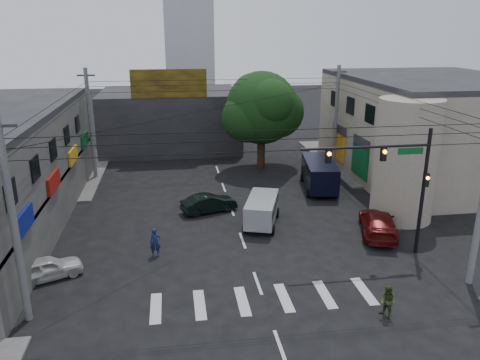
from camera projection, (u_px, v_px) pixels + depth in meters
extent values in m
plane|color=black|center=(248.00, 256.00, 26.24)|extent=(160.00, 160.00, 0.00)
cube|color=#514F4C|center=(10.00, 174.00, 40.64)|extent=(16.00, 16.00, 0.15)
cube|color=#514F4C|center=(400.00, 158.00, 45.66)|extent=(16.00, 16.00, 0.15)
cube|color=gray|center=(432.00, 129.00, 39.74)|extent=(14.00, 18.00, 8.00)
cylinder|color=gray|center=(405.00, 160.00, 30.30)|extent=(4.00, 4.00, 8.00)
cube|color=#232326|center=(171.00, 120.00, 49.22)|extent=(14.00, 10.00, 6.00)
cube|color=olive|center=(169.00, 83.00, 43.28)|extent=(7.00, 0.30, 2.60)
cylinder|color=black|center=(261.00, 144.00, 42.11)|extent=(0.70, 0.70, 4.40)
sphere|color=black|center=(262.00, 108.00, 41.09)|extent=(6.40, 6.40, 6.40)
cylinder|color=black|center=(423.00, 193.00, 25.51)|extent=(0.20, 0.20, 7.20)
cylinder|color=black|center=(366.00, 147.00, 24.19)|extent=(7.00, 0.14, 0.14)
cube|color=black|center=(383.00, 154.00, 24.45)|extent=(0.28, 0.22, 0.75)
cube|color=black|center=(328.00, 156.00, 24.03)|extent=(0.28, 0.22, 0.75)
sphere|color=orange|center=(385.00, 152.00, 24.27)|extent=(0.20, 0.20, 0.20)
sphere|color=orange|center=(329.00, 154.00, 23.85)|extent=(0.20, 0.20, 0.20)
cube|color=#0B5023|center=(411.00, 151.00, 24.63)|extent=(1.40, 0.06, 0.35)
cylinder|color=#59595B|center=(13.00, 222.00, 19.12)|extent=(0.32, 0.32, 9.20)
cylinder|color=#59595B|center=(91.00, 125.00, 38.41)|extent=(0.32, 0.32, 9.20)
cylinder|color=#59595B|center=(336.00, 118.00, 41.33)|extent=(0.32, 0.32, 9.20)
imported|color=black|center=(209.00, 203.00, 32.34)|extent=(3.56, 4.60, 1.26)
imported|color=beige|center=(47.00, 268.00, 23.66)|extent=(4.03, 4.54, 1.19)
imported|color=#500C0B|center=(378.00, 223.00, 28.81)|extent=(4.98, 6.22, 1.46)
imported|color=#142146|center=(155.00, 243.00, 25.96)|extent=(0.69, 0.52, 1.65)
imported|color=#323F1D|center=(388.00, 302.00, 20.44)|extent=(1.21, 1.18, 1.53)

